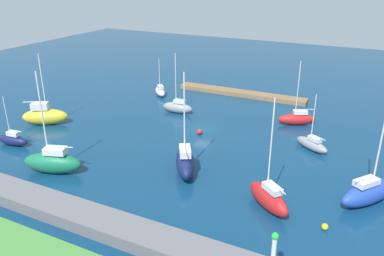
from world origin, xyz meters
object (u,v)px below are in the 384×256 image
sailboat_white_off_beacon (160,91)px  sailboat_yellow_by_breakwater (45,116)px  harbor_beacon (274,251)px  sailboat_navy_far_north (185,161)px  sailboat_gray_center_basin (312,144)px  sailboat_red_along_channel (269,198)px  sailboat_navy_near_pier (13,139)px  sailboat_green_far_south (53,162)px  mooring_buoy_yellow (325,227)px  sailboat_blue_lone_north (368,192)px  sailboat_red_mid_basin (297,119)px  mooring_buoy_red (200,132)px  pier_dock (241,93)px  sailboat_gray_west_end (178,107)px

sailboat_white_off_beacon → sailboat_yellow_by_breakwater: bearing=114.9°
harbor_beacon → sailboat_navy_far_north: (14.14, -13.03, -1.91)m
sailboat_gray_center_basin → sailboat_white_off_beacon: bearing=11.9°
sailboat_red_along_channel → sailboat_white_off_beacon: sailboat_red_along_channel is taller
sailboat_navy_near_pier → sailboat_green_far_south: sailboat_green_far_south is taller
mooring_buoy_yellow → sailboat_blue_lone_north: bearing=-115.8°
sailboat_blue_lone_north → sailboat_red_mid_basin: size_ratio=1.28×
sailboat_red_mid_basin → mooring_buoy_red: bearing=13.3°
pier_dock → sailboat_navy_far_north: sailboat_navy_far_north is taller
sailboat_red_along_channel → sailboat_yellow_by_breakwater: (37.68, -7.02, 0.16)m
sailboat_white_off_beacon → mooring_buoy_red: bearing=-175.9°
sailboat_green_far_south → sailboat_navy_far_north: 15.66m
sailboat_blue_lone_north → sailboat_gray_center_basin: bearing=71.6°
sailboat_blue_lone_north → sailboat_navy_near_pier: bearing=134.0°
sailboat_navy_near_pier → sailboat_navy_far_north: 25.11m
sailboat_gray_west_end → sailboat_red_along_channel: bearing=132.9°
sailboat_red_mid_basin → mooring_buoy_yellow: size_ratio=15.64×
sailboat_gray_west_end → sailboat_red_along_channel: size_ratio=0.87×
sailboat_white_off_beacon → sailboat_blue_lone_north: (-38.20, 22.41, 0.47)m
pier_dock → sailboat_navy_far_north: size_ratio=2.06×
harbor_beacon → sailboat_white_off_beacon: 50.09m
sailboat_navy_near_pier → sailboat_red_along_channel: bearing=175.3°
sailboat_white_off_beacon → sailboat_blue_lone_north: size_ratio=0.55×
harbor_beacon → sailboat_gray_west_end: (24.85, -31.00, -2.42)m
sailboat_gray_west_end → harbor_beacon: bearing=125.4°
sailboat_navy_near_pier → sailboat_white_off_beacon: size_ratio=0.99×
mooring_buoy_red → sailboat_gray_west_end: bearing=-42.6°
mooring_buoy_yellow → mooring_buoy_red: 25.23m
harbor_beacon → sailboat_gray_center_basin: size_ratio=0.49×
sailboat_yellow_by_breakwater → mooring_buoy_yellow: size_ratio=17.25×
sailboat_red_mid_basin → sailboat_gray_west_end: bearing=-17.0°
sailboat_yellow_by_breakwater → harbor_beacon: bearing=-53.2°
harbor_beacon → sailboat_blue_lone_north: size_ratio=0.29×
sailboat_white_off_beacon → sailboat_navy_far_north: bearing=173.0°
sailboat_yellow_by_breakwater → sailboat_red_mid_basin: size_ratio=1.10×
harbor_beacon → sailboat_navy_near_pier: sailboat_navy_near_pier is taller
sailboat_yellow_by_breakwater → sailboat_red_along_channel: bearing=-40.9°
sailboat_gray_west_end → sailboat_navy_far_north: bearing=117.5°
sailboat_white_off_beacon → sailboat_red_mid_basin: size_ratio=0.71×
harbor_beacon → sailboat_green_far_south: size_ratio=0.30×
sailboat_blue_lone_north → sailboat_gray_center_basin: 13.07m
pier_dock → sailboat_gray_center_basin: sailboat_gray_center_basin is taller
sailboat_navy_near_pier → harbor_beacon: bearing=160.5°
sailboat_blue_lone_north → mooring_buoy_red: (23.30, -8.66, -0.92)m
sailboat_gray_west_end → sailboat_red_along_channel: (-21.68, 20.82, 0.26)m
sailboat_white_off_beacon → sailboat_blue_lone_north: bearing=-163.6°
sailboat_red_along_channel → mooring_buoy_red: 20.19m
pier_dock → sailboat_white_off_beacon: size_ratio=3.54×
sailboat_gray_center_basin → sailboat_blue_lone_north: bearing=158.4°
sailboat_red_along_channel → sailboat_navy_far_north: (10.97, -2.85, 0.25)m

